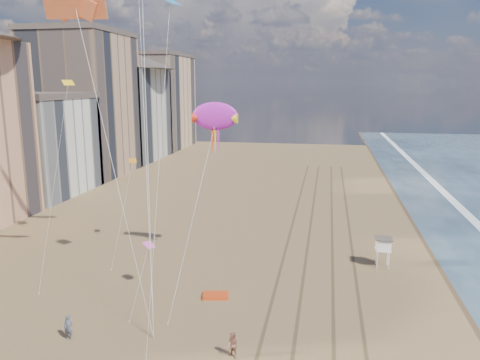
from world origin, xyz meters
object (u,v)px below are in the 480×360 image
kite_flyer_a (68,327)px  kite_flyer_b (233,345)px  lifeguard_stand (383,245)px  show_kite (215,117)px  grounded_kite (216,295)px

kite_flyer_a → kite_flyer_b: (12.31, -0.06, -0.04)m
lifeguard_stand → kite_flyer_b: lifeguard_stand is taller
lifeguard_stand → show_kite: bearing=-171.6°
show_kite → kite_flyer_b: 22.37m
grounded_kite → kite_flyer_b: 9.55m
grounded_kite → show_kite: size_ratio=0.12×
grounded_kite → show_kite: bearing=90.8°
show_kite → kite_flyer_a: show_kite is taller
grounded_kite → show_kite: 17.01m
kite_flyer_a → show_kite: bearing=66.6°
kite_flyer_b → kite_flyer_a: bearing=-151.9°
grounded_kite → kite_flyer_b: kite_flyer_b is taller
show_kite → kite_flyer_b: show_kite is taller
grounded_kite → kite_flyer_a: kite_flyer_a is taller
lifeguard_stand → show_kite: 21.42m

